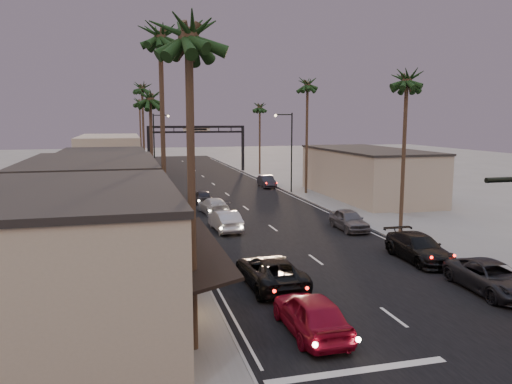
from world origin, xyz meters
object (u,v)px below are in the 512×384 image
curbside_near (492,278)px  curbside_black (419,248)px  palm_far (139,100)px  oncoming_silver (225,220)px  oncoming_pickup (270,271)px  palm_rc (260,104)px  streetlight_left (156,142)px  palm_ra (407,74)px  oncoming_red (311,313)px  palm_lb (160,30)px  streetlight_right (289,146)px  arch (197,137)px  palm_ld (142,85)px  palm_rb (308,81)px  palm_la (188,24)px  palm_lc (150,94)px

curbside_near → curbside_black: (-0.37, 5.74, 0.05)m
palm_far → curbside_black: bearing=-76.9°
palm_far → oncoming_silver: size_ratio=2.80×
oncoming_pickup → curbside_black: size_ratio=1.03×
palm_rc → oncoming_pickup: palm_rc is taller
oncoming_pickup → curbside_near: size_ratio=1.05×
streetlight_left → oncoming_pickup: streetlight_left is taller
palm_ra → oncoming_red: size_ratio=2.72×
palm_far → oncoming_red: palm_far is taller
palm_rc → curbside_black: (-2.77, -46.68, -9.68)m
palm_lb → palm_rc: bearing=67.7°
palm_far → streetlight_right: bearing=-65.2°
oncoming_pickup → curbside_near: oncoming_pickup is taller
arch → oncoming_red: bearing=-93.7°
oncoming_pickup → curbside_black: 10.00m
palm_lb → palm_ld: bearing=90.0°
palm_far → curbside_near: size_ratio=2.49×
palm_rb → oncoming_pickup: palm_rb is taller
palm_rc → palm_far: (-16.90, 14.00, 0.97)m
palm_ra → palm_rb: size_ratio=0.93×
streetlight_right → oncoming_silver: streetlight_right is taller
curbside_near → streetlight_left: bearing=108.9°
streetlight_right → palm_rb: size_ratio=0.63×
oncoming_pickup → palm_ld: bearing=-85.2°
oncoming_red → oncoming_silver: size_ratio=1.03×
palm_ld → palm_far: palm_ld is taller
oncoming_red → oncoming_silver: 18.72m
curbside_black → palm_ra: bearing=68.9°
palm_la → oncoming_silver: bearing=75.7°
palm_ld → palm_far: (0.30, 23.00, -0.97)m
palm_la → oncoming_red: 11.59m
arch → oncoming_silver: 42.33m
streetlight_left → palm_lb: palm_lb is taller
palm_ld → streetlight_left: bearing=60.8°
palm_lb → palm_rc: 45.48m
palm_far → curbside_near: 68.82m
streetlight_left → palm_rb: (15.52, -14.00, 7.09)m
palm_far → oncoming_pickup: palm_far is taller
palm_lb → palm_la: bearing=-90.0°
streetlight_left → palm_la: size_ratio=0.68×
palm_rb → palm_la: bearing=-116.2°
oncoming_red → palm_lc: bearing=-80.7°
streetlight_right → oncoming_pickup: streetlight_right is taller
streetlight_right → palm_rc: size_ratio=0.74×
palm_lc → palm_far: bearing=89.6°
oncoming_pickup → oncoming_silver: size_ratio=1.19×
palm_ld → curbside_black: palm_ld is taller
palm_la → palm_lb: size_ratio=0.87×
streetlight_left → oncoming_red: streetlight_left is taller
streetlight_left → palm_ra: palm_ra is taller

